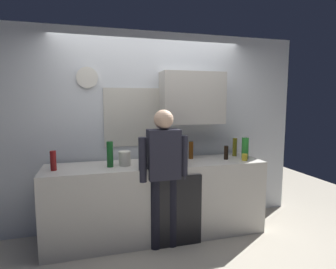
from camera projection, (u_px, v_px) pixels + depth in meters
ground_plane at (164, 246)px, 3.24m from camera, size 8.00×8.00×0.00m
kitchen_counter at (158, 199)px, 3.47m from camera, size 2.69×0.64×0.93m
dishwasher_panel at (179, 212)px, 3.20m from camera, size 0.56×0.02×0.84m
back_wall_assembly at (155, 125)px, 3.76m from camera, size 4.29×0.42×2.60m
coffee_maker at (172, 151)px, 3.43m from camera, size 0.20×0.20×0.33m
bottle_olive_oil at (235, 147)px, 3.84m from camera, size 0.06×0.06×0.25m
bottle_clear_soda at (245, 148)px, 3.67m from camera, size 0.09×0.09×0.28m
bottle_red_vinegar at (53, 161)px, 3.04m from camera, size 0.06×0.06×0.22m
bottle_dark_sauce at (226, 153)px, 3.62m from camera, size 0.06×0.06×0.18m
bottle_amber_beer at (191, 150)px, 3.66m from camera, size 0.06×0.06×0.23m
bottle_green_wine at (110, 154)px, 3.20m from camera, size 0.07×0.07×0.30m
cup_yellow_cup at (245, 157)px, 3.56m from camera, size 0.07×0.07×0.09m
storage_canister at (125, 158)px, 3.28m from camera, size 0.14×0.14×0.17m
person_at_sink at (164, 167)px, 3.12m from camera, size 0.57×0.22×1.60m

